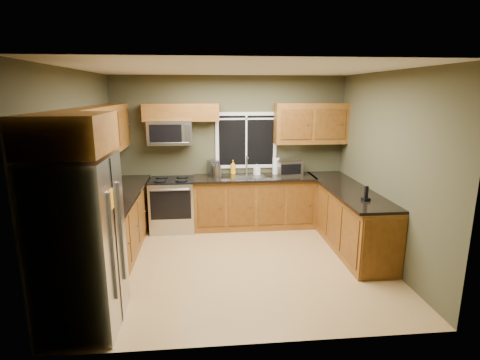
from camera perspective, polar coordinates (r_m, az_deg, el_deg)
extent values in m
plane|color=#A47D48|center=(5.55, -0.18, -12.48)|extent=(4.20, 4.20, 0.00)
plane|color=white|center=(5.01, -0.20, 16.56)|extent=(4.20, 4.20, 0.00)
plane|color=#414028|center=(6.88, -1.56, 4.39)|extent=(4.20, 0.00, 4.20)
plane|color=#414028|center=(3.38, 2.61, -5.08)|extent=(4.20, 0.00, 4.20)
plane|color=#414028|center=(5.35, -23.20, 0.72)|extent=(0.00, 3.60, 3.60)
plane|color=#414028|center=(5.70, 21.36, 1.60)|extent=(0.00, 3.60, 3.60)
cube|color=white|center=(6.86, 0.95, 6.06)|extent=(1.12, 0.03, 1.02)
cube|color=black|center=(6.85, 0.96, 6.04)|extent=(1.00, 0.01, 0.90)
cube|color=white|center=(6.85, 0.96, 6.04)|extent=(0.03, 0.01, 0.90)
cube|color=white|center=(6.81, 0.98, 9.30)|extent=(1.00, 0.01, 0.03)
cube|color=brown|center=(5.95, -18.28, -6.69)|extent=(0.60, 2.65, 0.90)
cube|color=black|center=(5.81, -18.37, -2.32)|extent=(0.65, 2.65, 0.04)
cube|color=brown|center=(6.83, 2.14, -3.44)|extent=(2.17, 0.60, 0.90)
cube|color=black|center=(6.68, 2.20, 0.36)|extent=(2.17, 0.65, 0.04)
cube|color=brown|center=(6.29, 15.98, -5.45)|extent=(0.60, 2.50, 0.90)
cube|color=#5F3611|center=(5.21, 21.02, -9.79)|extent=(0.56, 0.02, 0.82)
cube|color=black|center=(6.15, 16.04, -1.31)|extent=(0.65, 2.50, 0.04)
cube|color=brown|center=(5.68, -20.65, 6.84)|extent=(0.33, 2.65, 0.72)
cube|color=brown|center=(6.63, -8.96, 10.16)|extent=(1.30, 0.33, 0.30)
cube|color=brown|center=(6.91, 10.73, 8.46)|extent=(1.30, 0.33, 0.72)
cube|color=brown|center=(3.92, -24.70, 6.44)|extent=(0.72, 0.90, 0.38)
cube|color=#B7B7BC|center=(4.18, -23.19, -9.09)|extent=(0.72, 0.90, 1.80)
cube|color=slate|center=(3.88, -18.87, -9.63)|extent=(0.03, 0.04, 1.10)
cube|color=slate|center=(4.25, -17.65, -7.55)|extent=(0.03, 0.04, 1.10)
cube|color=black|center=(4.08, -18.25, -9.20)|extent=(0.01, 0.02, 1.78)
cube|color=orange|center=(3.83, -19.04, -2.83)|extent=(0.01, 0.14, 0.20)
cube|color=#B7B7BC|center=(6.77, -10.24, -3.79)|extent=(0.76, 0.65, 0.90)
cube|color=black|center=(6.65, -10.40, -0.04)|extent=(0.76, 0.64, 0.03)
cube|color=black|center=(6.43, -10.51, -3.80)|extent=(0.68, 0.02, 0.50)
cylinder|color=slate|center=(6.34, -10.63, -1.51)|extent=(0.64, 0.04, 0.04)
cylinder|color=black|center=(6.53, -12.08, -0.14)|extent=(0.20, 0.20, 0.01)
cylinder|color=black|center=(6.50, -8.93, -0.07)|extent=(0.20, 0.20, 0.01)
cylinder|color=black|center=(6.80, -11.82, 0.40)|extent=(0.20, 0.20, 0.01)
cylinder|color=black|center=(6.77, -8.80, 0.47)|extent=(0.20, 0.20, 0.01)
cube|color=#B7B7BC|center=(6.65, -10.60, 7.16)|extent=(0.76, 0.38, 0.42)
cube|color=black|center=(6.46, -11.29, 6.96)|extent=(0.54, 0.01, 0.30)
cube|color=slate|center=(6.44, -7.98, 7.06)|extent=(0.10, 0.01, 0.30)
cylinder|color=slate|center=(6.46, -10.70, 5.55)|extent=(0.66, 0.02, 0.02)
cube|color=slate|center=(6.67, 1.22, 0.48)|extent=(0.60, 0.42, 0.02)
cylinder|color=#B7B7BC|center=(6.83, 1.03, 2.28)|extent=(0.03, 0.03, 0.34)
cylinder|color=#B7B7BC|center=(6.72, 1.12, 3.49)|extent=(0.03, 0.18, 0.03)
cube|color=#B7B7BC|center=(6.85, 7.48, 1.90)|extent=(0.47, 0.38, 0.27)
cube|color=black|center=(6.69, 7.79, 1.62)|extent=(0.37, 0.06, 0.18)
cube|color=slate|center=(6.76, -4.06, 1.85)|extent=(0.22, 0.24, 0.27)
cylinder|color=black|center=(6.71, -4.03, 1.20)|extent=(0.13, 0.13, 0.15)
cylinder|color=#B7B7BC|center=(6.59, -3.51, 1.32)|extent=(0.18, 0.18, 0.22)
cone|color=black|center=(6.56, -3.53, 2.45)|extent=(0.12, 0.12, 0.06)
cylinder|color=white|center=(6.91, 5.50, 2.15)|extent=(0.16, 0.16, 0.29)
cylinder|color=slate|center=(6.88, 5.53, 3.43)|extent=(0.03, 0.03, 0.04)
imported|color=orange|center=(6.83, -1.06, 1.96)|extent=(0.12, 0.12, 0.26)
imported|color=white|center=(6.80, 2.60, 1.61)|extent=(0.12, 0.12, 0.20)
imported|color=white|center=(6.64, -3.53, 1.19)|extent=(0.17, 0.17, 0.17)
cube|color=black|center=(5.49, 18.61, -2.78)|extent=(0.11, 0.11, 0.04)
cube|color=black|center=(5.47, 18.69, -1.73)|extent=(0.05, 0.04, 0.17)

